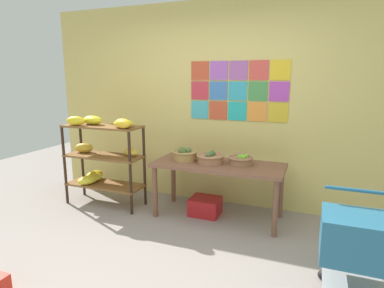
% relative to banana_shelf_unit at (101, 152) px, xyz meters
% --- Properties ---
extents(ground, '(9.65, 9.65, 0.00)m').
position_rel_banana_shelf_unit_xyz_m(ground, '(1.36, -1.19, -0.71)').
color(ground, gray).
extents(back_wall_with_art, '(4.90, 0.07, 2.64)m').
position_rel_banana_shelf_unit_xyz_m(back_wall_with_art, '(1.37, 0.67, 0.61)').
color(back_wall_with_art, '#DBC66D').
rests_on(back_wall_with_art, ground).
extents(banana_shelf_unit, '(1.06, 0.50, 1.19)m').
position_rel_banana_shelf_unit_xyz_m(banana_shelf_unit, '(0.00, 0.00, 0.00)').
color(banana_shelf_unit, '#322015').
rests_on(banana_shelf_unit, ground).
extents(display_table, '(1.54, 0.65, 0.67)m').
position_rel_banana_shelf_unit_xyz_m(display_table, '(1.56, 0.15, -0.12)').
color(display_table, brown).
rests_on(display_table, ground).
extents(fruit_basket_right, '(0.29, 0.29, 0.12)m').
position_rel_banana_shelf_unit_xyz_m(fruit_basket_right, '(1.82, 0.20, 0.02)').
color(fruit_basket_right, '#966C49').
rests_on(fruit_basket_right, display_table).
extents(fruit_basket_centre, '(0.31, 0.31, 0.16)m').
position_rel_banana_shelf_unit_xyz_m(fruit_basket_centre, '(1.13, 0.16, 0.04)').
color(fruit_basket_centre, '#AE8A4A').
rests_on(fruit_basket_centre, display_table).
extents(fruit_basket_left, '(0.33, 0.33, 0.15)m').
position_rel_banana_shelf_unit_xyz_m(fruit_basket_left, '(1.47, 0.12, 0.03)').
color(fruit_basket_left, '#A77350').
rests_on(fruit_basket_left, display_table).
extents(produce_crate_under_table, '(0.36, 0.31, 0.21)m').
position_rel_banana_shelf_unit_xyz_m(produce_crate_under_table, '(1.40, 0.16, -0.60)').
color(produce_crate_under_table, '#B41B20').
rests_on(produce_crate_under_table, ground).
extents(shopping_cart, '(0.53, 0.46, 0.80)m').
position_rel_banana_shelf_unit_xyz_m(shopping_cart, '(2.96, -0.89, -0.25)').
color(shopping_cart, black).
rests_on(shopping_cart, ground).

